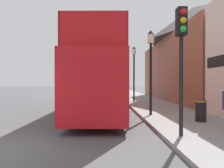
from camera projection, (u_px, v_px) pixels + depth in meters
The scene contains 10 objects.
ground_plane at pixel (75, 97), 26.41m from camera, with size 144.00×144.00×0.00m, color #4C4C4F.
sidewalk at pixel (138, 98), 23.67m from camera, with size 3.70×108.00×0.14m.
brick_terrace_rear at pixel (193, 54), 20.87m from camera, with size 6.00×17.13×8.97m.
tour_bus at pixel (101, 80), 12.53m from camera, with size 2.88×10.86×4.23m.
parked_car_ahead_of_bus at pixel (112, 93), 21.35m from camera, with size 1.85×3.99×1.45m.
traffic_signal at pixel (182, 42), 6.63m from camera, with size 0.28×0.42×3.92m.
lamp_post_nearest at pixel (151, 56), 11.05m from camera, with size 0.35×0.35×4.30m.
lamp_post_second at pixel (134, 64), 18.30m from camera, with size 0.35×0.35×4.67m.
lamp_post_third at pixel (125, 68), 25.54m from camera, with size 0.35×0.35×4.84m.
litter_bin at pixel (201, 110), 9.13m from camera, with size 0.48×0.48×0.89m.
Camera 1 is at (3.45, -5.54, 1.78)m, focal length 35.00 mm.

